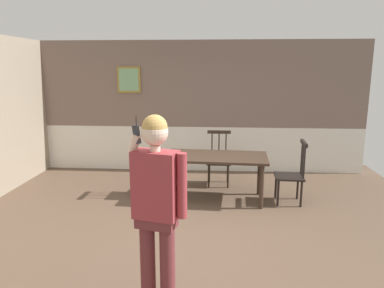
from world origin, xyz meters
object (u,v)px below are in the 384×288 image
dining_table (216,161)px  chair_at_table_head (219,160)px  chair_near_window (144,170)px  person_figure (157,198)px  chair_by_doorway (292,174)px

dining_table → chair_at_table_head: 0.84m
chair_near_window → person_figure: size_ratio=0.52×
dining_table → chair_by_doorway: 1.23m
chair_by_doorway → dining_table: bearing=89.7°
chair_at_table_head → person_figure: size_ratio=0.56×
dining_table → chair_at_table_head: chair_at_table_head is taller
chair_by_doorway → chair_at_table_head: size_ratio=1.02×
chair_by_doorway → chair_at_table_head: bearing=56.0°
dining_table → chair_near_window: bearing=176.7°
chair_near_window → dining_table: bearing=89.7°
dining_table → person_figure: size_ratio=0.96×
dining_table → chair_at_table_head: size_ratio=1.70×
person_figure → chair_near_window: bearing=-62.9°
chair_near_window → person_figure: bearing=16.8°
dining_table → person_figure: 2.86m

